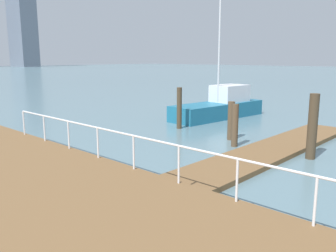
# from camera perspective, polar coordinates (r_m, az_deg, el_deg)

# --- Properties ---
(ground_plane) EXTENTS (300.00, 300.00, 0.00)m
(ground_plane) POSITION_cam_1_polar(r_m,az_deg,el_deg) (18.46, -12.81, -1.12)
(ground_plane) COLOR slate
(floating_dock) EXTENTS (12.80, 2.00, 0.18)m
(floating_dock) POSITION_cam_1_polar(r_m,az_deg,el_deg) (14.93, 16.26, -3.77)
(floating_dock) COLOR brown
(floating_dock) RESTS_ON ground_plane
(boardwalk_railing) EXTENTS (0.06, 25.69, 1.08)m
(boardwalk_railing) POSITION_cam_1_polar(r_m,az_deg,el_deg) (7.75, 22.79, -8.93)
(boardwalk_railing) COLOR white
(boardwalk_railing) RESTS_ON boardwalk
(dock_piling_0) EXTENTS (0.27, 0.27, 2.22)m
(dock_piling_0) POSITION_cam_1_polar(r_m,az_deg,el_deg) (19.00, 1.83, 2.89)
(dock_piling_0) COLOR #473826
(dock_piling_0) RESTS_ON ground_plane
(dock_piling_1) EXTENTS (0.31, 0.31, 1.79)m
(dock_piling_1) POSITION_cam_1_polar(r_m,az_deg,el_deg) (16.66, 10.10, 0.84)
(dock_piling_1) COLOR brown
(dock_piling_1) RESTS_ON ground_plane
(dock_piling_3) EXTENTS (0.36, 0.36, 2.47)m
(dock_piling_3) POSITION_cam_1_polar(r_m,az_deg,el_deg) (14.28, 22.22, -0.10)
(dock_piling_3) COLOR #473826
(dock_piling_3) RESTS_ON ground_plane
(dock_piling_4) EXTENTS (0.28, 0.28, 1.85)m
(dock_piling_4) POSITION_cam_1_polar(r_m,az_deg,el_deg) (15.40, 10.72, 0.09)
(dock_piling_4) COLOR brown
(dock_piling_4) RESTS_ON ground_plane
(moored_boat_2) EXTENTS (7.02, 2.61, 9.58)m
(moored_boat_2) POSITION_cam_1_polar(r_m,az_deg,el_deg) (22.88, 8.42, 3.24)
(moored_boat_2) COLOR #1E6B8C
(moored_boat_2) RESTS_ON ground_plane
(skyline_tower_6) EXTENTS (8.27, 11.81, 37.65)m
(skyline_tower_6) POSITION_cam_1_polar(r_m,az_deg,el_deg) (166.07, -22.42, 15.36)
(skyline_tower_6) COLOR slate
(skyline_tower_6) RESTS_ON ground_plane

